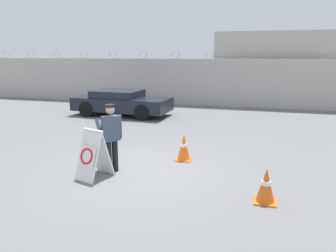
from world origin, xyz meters
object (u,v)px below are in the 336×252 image
Objects in this scene: traffic_cone_mid at (266,186)px; parked_car_front_coupe at (121,102)px; traffic_cone_near at (184,147)px; security_guard at (111,135)px; barricade_sign at (93,154)px.

parked_car_front_coupe is (-6.64, 7.95, 0.28)m from traffic_cone_mid.
parked_car_front_coupe is at bearing 129.87° from traffic_cone_mid.
parked_car_front_coupe reaches higher than traffic_cone_near.
security_guard reaches higher than traffic_cone_mid.
security_guard is 3.83m from traffic_cone_mid.
barricade_sign is 0.66m from security_guard.
parked_car_front_coupe is (-2.69, 7.71, 0.04)m from barricade_sign.
security_guard reaches higher than barricade_sign.
traffic_cone_mid is (3.70, -0.74, -0.60)m from security_guard.
barricade_sign is 1.60× the size of traffic_cone_near.
traffic_cone_mid is at bearing -47.36° from parked_car_front_coupe.
security_guard is 2.15m from traffic_cone_near.
traffic_cone_mid is at bearing 113.72° from security_guard.
security_guard is (0.24, 0.50, 0.36)m from barricade_sign.
traffic_cone_near is at bearing -49.71° from parked_car_front_coupe.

